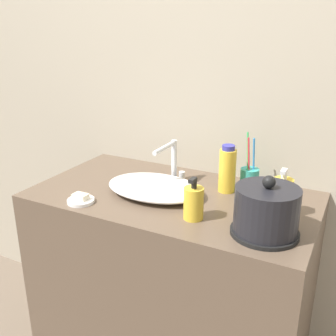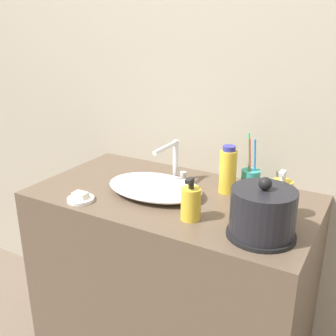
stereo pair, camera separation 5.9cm
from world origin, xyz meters
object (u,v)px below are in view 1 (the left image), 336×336
object	(u,v)px
electric_kettle	(266,213)
mouthwash_bottle	(227,170)
faucet	(172,159)
toothbrush_cup	(249,178)
shampoo_bottle	(194,203)
lotion_bottle	(282,196)

from	to	relation	value
electric_kettle	mouthwash_bottle	world-z (taller)	electric_kettle
faucet	toothbrush_cup	size ratio (longest dim) A/B	0.78
shampoo_bottle	electric_kettle	bearing A→B (deg)	1.36
electric_kettle	faucet	bearing A→B (deg)	150.40
shampoo_bottle	faucet	bearing A→B (deg)	128.88
lotion_bottle	shampoo_bottle	xyz separation A→B (m)	(-0.24, -0.16, -0.01)
electric_kettle	shampoo_bottle	distance (m)	0.23
faucet	mouthwash_bottle	distance (m)	0.22
mouthwash_bottle	shampoo_bottle	bearing A→B (deg)	-94.37
toothbrush_cup	faucet	bearing A→B (deg)	-166.74
electric_kettle	mouthwash_bottle	xyz separation A→B (m)	(-0.21, 0.26, 0.02)
electric_kettle	mouthwash_bottle	distance (m)	0.33
toothbrush_cup	shampoo_bottle	world-z (taller)	toothbrush_cup
faucet	mouthwash_bottle	size ratio (longest dim) A/B	0.95
shampoo_bottle	mouthwash_bottle	size ratio (longest dim) A/B	0.79
toothbrush_cup	shampoo_bottle	distance (m)	0.33
electric_kettle	toothbrush_cup	size ratio (longest dim) A/B	0.93
lotion_bottle	electric_kettle	bearing A→B (deg)	-95.21
faucet	lotion_bottle	world-z (taller)	faucet
toothbrush_cup	lotion_bottle	xyz separation A→B (m)	(0.15, -0.16, 0.02)
lotion_bottle	mouthwash_bottle	size ratio (longest dim) A/B	0.90
faucet	shampoo_bottle	xyz separation A→B (m)	(0.20, -0.25, -0.04)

